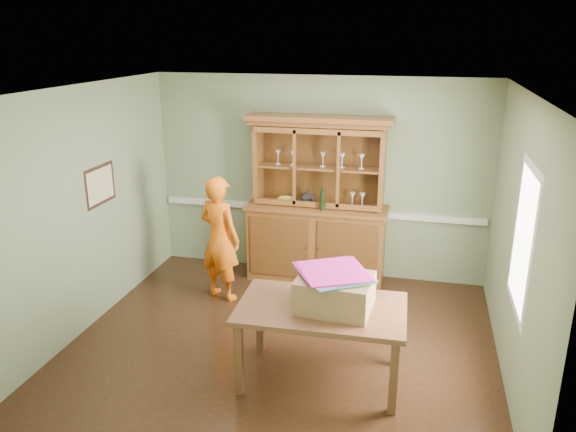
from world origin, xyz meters
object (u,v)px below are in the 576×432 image
(dining_table, at_px, (321,315))
(person, at_px, (220,238))
(china_hutch, at_px, (317,224))
(cardboard_box, at_px, (335,293))

(dining_table, bearing_deg, person, 134.65)
(china_hutch, height_order, dining_table, china_hutch)
(cardboard_box, bearing_deg, dining_table, 177.23)
(person, bearing_deg, china_hutch, -120.05)
(china_hutch, bearing_deg, person, -140.85)
(china_hutch, xyz_separation_m, person, (-1.06, -0.86, 0.02))
(dining_table, xyz_separation_m, person, (-1.55, 1.47, 0.10))
(cardboard_box, relative_size, person, 0.42)
(dining_table, bearing_deg, cardboard_box, -4.59)
(cardboard_box, bearing_deg, person, 138.52)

